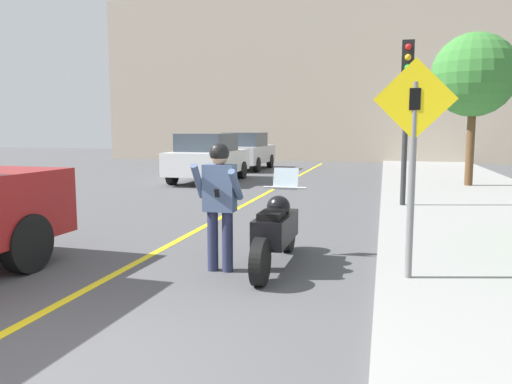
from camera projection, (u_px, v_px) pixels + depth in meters
The scene contains 9 objects.
road_center_line at pixel (206, 225), 9.51m from camera, with size 0.12×36.00×0.01m.
building_backdrop at pixel (338, 76), 27.98m from camera, with size 28.00×1.20×9.57m.
motorcycle at pixel (276, 230), 6.63m from camera, with size 0.62×2.29×1.27m.
person_biker at pixel (220, 194), 6.33m from camera, with size 0.59×0.46×1.66m.
crossing_sign at pixel (413, 148), 5.60m from camera, with size 0.91×0.08×2.49m.
traffic_light at pixel (407, 92), 11.03m from camera, with size 0.26×0.30×3.64m.
street_tree at pixel (474, 76), 14.94m from camera, with size 2.50×2.50×4.58m.
parked_car_white at pixel (209, 157), 17.42m from camera, with size 1.88×4.20×1.68m.
parked_car_silver at pixel (246, 151), 22.69m from camera, with size 1.88×4.20×1.68m.
Camera 1 is at (2.66, -2.82, 1.82)m, focal length 35.00 mm.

